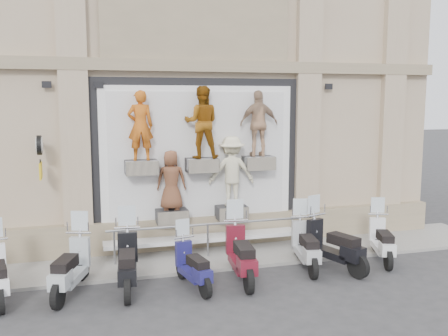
{
  "coord_description": "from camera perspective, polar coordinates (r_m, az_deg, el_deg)",
  "views": [
    {
      "loc": [
        -2.97,
        -9.79,
        4.03
      ],
      "look_at": [
        0.4,
        1.9,
        2.32
      ],
      "focal_mm": 40.0,
      "sensor_mm": 36.0,
      "label": 1
    }
  ],
  "objects": [
    {
      "name": "ground",
      "position": [
        11.0,
        0.78,
        -13.51
      ],
      "size": [
        90.0,
        90.0,
        0.0
      ],
      "primitive_type": "plane",
      "color": "#313133",
      "rests_on": "ground"
    },
    {
      "name": "sidewalk",
      "position": [
        12.89,
        -1.97,
        -10.05
      ],
      "size": [
        16.0,
        2.2,
        0.08
      ],
      "primitive_type": "cube",
      "color": "gray",
      "rests_on": "ground"
    },
    {
      "name": "building",
      "position": [
        17.16,
        -6.19,
        14.53
      ],
      "size": [
        14.0,
        8.6,
        12.0
      ],
      "primitive_type": null,
      "color": "tan",
      "rests_on": "ground"
    },
    {
      "name": "shop_vitrine",
      "position": [
        13.0,
        -2.16,
        1.0
      ],
      "size": [
        5.6,
        0.88,
        4.3
      ],
      "color": "black",
      "rests_on": "ground"
    },
    {
      "name": "guard_rail",
      "position": [
        12.67,
        -1.87,
        -8.36
      ],
      "size": [
        5.06,
        0.1,
        0.93
      ],
      "primitive_type": null,
      "color": "#9EA0A5",
      "rests_on": "ground"
    },
    {
      "name": "clock_sign_bracket",
      "position": [
        12.35,
        -20.31,
        1.78
      ],
      "size": [
        0.1,
        0.8,
        1.02
      ],
      "color": "black",
      "rests_on": "ground"
    },
    {
      "name": "scooter_c",
      "position": [
        10.85,
        -17.18,
        -9.65
      ],
      "size": [
        1.2,
        2.07,
        1.62
      ],
      "primitive_type": null,
      "rotation": [
        0.0,
        0.0,
        -0.33
      ],
      "color": "#A1A9AE",
      "rests_on": "ground"
    },
    {
      "name": "scooter_d",
      "position": [
        10.79,
        -11.0,
        -9.36
      ],
      "size": [
        0.81,
        2.12,
        1.68
      ],
      "primitive_type": null,
      "rotation": [
        0.0,
        0.0,
        -0.1
      ],
      "color": "black",
      "rests_on": "ground"
    },
    {
      "name": "scooter_e",
      "position": [
        10.76,
        -3.59,
        -10.08
      ],
      "size": [
        0.82,
        1.77,
        1.39
      ],
      "primitive_type": null,
      "rotation": [
        0.0,
        0.0,
        0.19
      ],
      "color": "#1A1855",
      "rests_on": "ground"
    },
    {
      "name": "scooter_f",
      "position": [
        11.13,
        1.97,
        -8.61
      ],
      "size": [
        0.82,
        2.15,
        1.71
      ],
      "primitive_type": null,
      "rotation": [
        0.0,
        0.0,
        -0.1
      ],
      "color": "#560E1B",
      "rests_on": "ground"
    },
    {
      "name": "scooter_g",
      "position": [
        12.06,
        9.36,
        -7.73
      ],
      "size": [
        0.93,
        2.01,
        1.57
      ],
      "primitive_type": null,
      "rotation": [
        0.0,
        0.0,
        -0.2
      ],
      "color": "#9C9FA3",
      "rests_on": "ground"
    },
    {
      "name": "scooter_h",
      "position": [
        12.12,
        12.44,
        -7.46
      ],
      "size": [
        1.24,
        2.15,
        1.68
      ],
      "primitive_type": null,
      "rotation": [
        0.0,
        0.0,
        0.33
      ],
      "color": "black",
      "rests_on": "ground"
    },
    {
      "name": "scooter_i",
      "position": [
        13.04,
        17.66,
        -6.97
      ],
      "size": [
        1.15,
        1.92,
        1.5
      ],
      "primitive_type": null,
      "rotation": [
        0.0,
        0.0,
        -0.35
      ],
      "color": "silver",
      "rests_on": "ground"
    }
  ]
}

